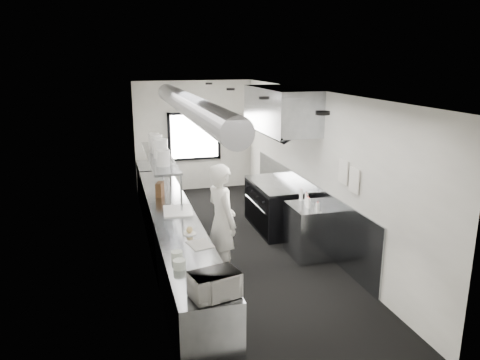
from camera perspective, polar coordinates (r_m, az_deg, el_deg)
floor at (r=8.55m, az=-0.69°, el=-8.20°), size 3.00×8.00×0.01m
ceiling at (r=7.88m, az=-0.75°, el=10.87°), size 3.00×8.00×0.01m
wall_back at (r=11.93m, az=-5.67°, el=5.41°), size 3.00×0.02×2.80m
wall_front at (r=4.56m, az=12.51°, el=-10.84°), size 3.00×0.02×2.80m
wall_left at (r=7.86m, az=-11.34°, el=0.22°), size 0.02×8.00×2.80m
wall_right at (r=8.60m, az=9.00°, el=1.58°), size 0.02×8.00×2.80m
wall_cladding at (r=9.08m, az=7.89°, el=-3.23°), size 0.03×5.50×1.10m
hvac_duct at (r=8.15m, az=-6.30°, el=9.15°), size 0.40×6.40×0.40m
service_window at (r=11.90m, az=-5.64°, el=5.38°), size 1.36×0.05×1.25m
exhaust_hood at (r=8.91m, az=5.00°, el=8.64°), size 0.81×2.20×0.88m
prep_counter at (r=7.72m, az=-8.08°, el=-7.35°), size 0.70×6.00×0.90m
pass_shelf at (r=8.83m, az=-9.91°, el=2.79°), size 0.45×3.00×0.68m
range at (r=9.30m, az=4.39°, el=-3.21°), size 0.88×1.60×0.94m
bottle_station at (r=8.13m, az=8.50°, el=-6.21°), size 0.65×0.80×0.90m
far_work_table at (r=11.22m, az=-10.62°, el=-0.36°), size 0.70×1.20×0.90m
notice_sheet_a at (r=7.49m, az=12.62°, el=1.00°), size 0.02×0.28×0.38m
notice_sheet_b at (r=7.21m, az=13.89°, el=-0.04°), size 0.02×0.28×0.38m
line_cook at (r=7.10m, az=-2.25°, el=-5.20°), size 0.59×0.75×1.83m
microwave at (r=4.99m, az=-3.17°, el=-12.77°), size 0.54×0.45×0.28m
deli_tub_a at (r=5.67m, az=-7.47°, el=-10.28°), size 0.18×0.18×0.11m
deli_tub_b at (r=5.91m, az=-7.76°, el=-9.21°), size 0.19×0.19×0.11m
newspaper at (r=6.33m, az=-4.96°, el=-7.92°), size 0.36×0.41×0.01m
small_plate at (r=6.71m, az=-6.23°, el=-6.57°), size 0.21×0.21×0.02m
pastry at (r=6.69m, az=-6.24°, el=-6.12°), size 0.10×0.10×0.10m
cutting_board at (r=7.68m, az=-7.68°, el=-3.78°), size 0.51×0.65×0.02m
knife_block at (r=8.53m, az=-9.85°, el=-1.13°), size 0.19×0.26×0.26m
plate_stack_a at (r=7.92m, az=-9.47°, el=2.70°), size 0.29×0.29×0.28m
plate_stack_b at (r=8.57m, az=-9.78°, el=3.85°), size 0.35×0.35×0.35m
plate_stack_c at (r=9.06m, az=-10.33°, el=4.43°), size 0.26×0.26×0.35m
plate_stack_d at (r=9.39m, az=-10.58°, el=4.73°), size 0.28×0.28×0.33m
squeeze_bottle_a at (r=7.65m, az=9.54°, el=-3.37°), size 0.06×0.06×0.16m
squeeze_bottle_b at (r=7.83m, az=8.46°, el=-2.86°), size 0.06×0.06×0.17m
squeeze_bottle_c at (r=7.89m, az=8.27°, el=-2.71°), size 0.07×0.07×0.17m
squeeze_bottle_d at (r=8.06m, az=8.20°, el=-2.31°), size 0.08×0.08×0.18m
squeeze_bottle_e at (r=8.24m, az=7.55°, el=-1.84°), size 0.07×0.07×0.20m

